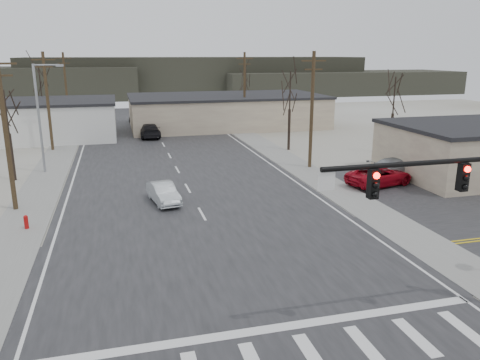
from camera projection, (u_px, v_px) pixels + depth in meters
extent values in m
plane|color=silver|center=(232.00, 269.00, 21.90)|extent=(140.00, 140.00, 0.00)
cube|color=black|center=(186.00, 185.00, 35.90)|extent=(18.00, 110.00, 0.05)
cube|color=black|center=(232.00, 269.00, 21.90)|extent=(90.00, 10.00, 0.04)
cube|color=gray|center=(47.00, 178.00, 37.96)|extent=(3.00, 90.00, 0.06)
cube|color=gray|center=(292.00, 163.00, 43.17)|extent=(3.00, 90.00, 0.06)
cylinder|color=black|center=(435.00, 162.00, 15.87)|extent=(8.40, 0.18, 0.18)
cube|color=black|center=(463.00, 177.00, 16.32)|extent=(0.32, 0.30, 1.00)
cube|color=black|center=(373.00, 184.00, 15.46)|extent=(0.32, 0.30, 1.00)
sphere|color=#FF0C05|center=(468.00, 169.00, 16.08)|extent=(0.22, 0.22, 0.22)
sphere|color=#FF0C05|center=(377.00, 176.00, 15.22)|extent=(0.22, 0.22, 0.22)
cube|color=silver|center=(326.00, 181.00, 14.99)|extent=(0.60, 0.04, 0.60)
cylinder|color=#A50C0C|center=(26.00, 224.00, 26.77)|extent=(0.24, 0.24, 0.70)
sphere|color=#A50C0C|center=(26.00, 217.00, 26.67)|extent=(0.24, 0.24, 0.24)
cube|color=silver|center=(18.00, 121.00, 54.77)|extent=(22.00, 12.00, 4.20)
cube|color=black|center=(16.00, 102.00, 54.18)|extent=(22.30, 12.30, 0.30)
cube|color=#C1B393|center=(226.00, 112.00, 64.91)|extent=(26.00, 14.00, 4.00)
cube|color=black|center=(226.00, 96.00, 64.35)|extent=(26.30, 14.30, 0.30)
cube|color=#C1B393|center=(480.00, 151.00, 38.48)|extent=(14.00, 10.00, 4.00)
cylinder|color=#40321E|center=(6.00, 133.00, 28.98)|extent=(0.30, 0.30, 10.00)
cylinder|color=#40321E|center=(48.00, 102.00, 47.65)|extent=(0.30, 0.30, 10.00)
cube|color=#40321E|center=(43.00, 60.00, 46.55)|extent=(2.20, 0.12, 0.12)
cube|color=#40321E|center=(44.00, 67.00, 46.73)|extent=(1.60, 0.12, 0.12)
cylinder|color=#40321E|center=(66.00, 89.00, 66.32)|extent=(0.30, 0.30, 10.00)
cube|color=#40321E|center=(63.00, 58.00, 65.22)|extent=(2.20, 0.12, 0.12)
cube|color=#40321E|center=(64.00, 63.00, 65.41)|extent=(1.60, 0.12, 0.12)
cylinder|color=#40321E|center=(312.00, 111.00, 40.23)|extent=(0.30, 0.30, 10.00)
cube|color=#40321E|center=(314.00, 61.00, 39.13)|extent=(2.20, 0.12, 0.12)
cube|color=#40321E|center=(313.00, 69.00, 39.31)|extent=(1.60, 0.12, 0.12)
cylinder|color=#40321E|center=(245.00, 92.00, 60.77)|extent=(0.30, 0.30, 10.00)
cube|color=#40321E|center=(245.00, 58.00, 59.67)|extent=(2.20, 0.12, 0.12)
cube|color=#40321E|center=(245.00, 64.00, 59.85)|extent=(1.60, 0.12, 0.12)
cylinder|color=gray|center=(39.00, 120.00, 38.56)|extent=(0.20, 0.20, 9.00)
cylinder|color=gray|center=(46.00, 65.00, 37.66)|extent=(2.00, 0.12, 0.12)
cube|color=gray|center=(60.00, 65.00, 37.92)|extent=(0.60, 0.25, 0.18)
cylinder|color=black|center=(12.00, 157.00, 36.89)|extent=(0.28, 0.28, 3.75)
cylinder|color=black|center=(7.00, 114.00, 36.01)|extent=(0.14, 0.14, 3.75)
cylinder|color=black|center=(289.00, 130.00, 48.69)|extent=(0.28, 0.28, 4.25)
cylinder|color=black|center=(290.00, 92.00, 47.69)|extent=(0.14, 0.14, 4.25)
cylinder|color=black|center=(44.00, 114.00, 60.82)|extent=(0.28, 0.28, 4.50)
cylinder|color=black|center=(40.00, 82.00, 59.76)|extent=(0.14, 0.14, 4.50)
cylinder|color=black|center=(246.00, 105.00, 73.61)|extent=(0.28, 0.28, 4.00)
cylinder|color=black|center=(246.00, 82.00, 72.67)|extent=(0.14, 0.14, 4.00)
cylinder|color=black|center=(391.00, 133.00, 47.32)|extent=(0.28, 0.28, 4.00)
cylinder|color=black|center=(394.00, 97.00, 46.38)|extent=(0.14, 0.14, 4.00)
cube|color=#333026|center=(198.00, 76.00, 114.04)|extent=(80.00, 18.00, 9.00)
cube|color=#333026|center=(340.00, 83.00, 117.49)|extent=(60.00, 18.00, 5.50)
imported|color=#AAB1B5|center=(163.00, 193.00, 31.45)|extent=(2.11, 4.25, 1.34)
imported|color=black|center=(149.00, 130.00, 56.21)|extent=(2.43, 5.78, 1.67)
imported|color=black|center=(137.00, 116.00, 69.65)|extent=(2.83, 4.95, 1.59)
imported|color=#9E0816|center=(379.00, 176.00, 35.59)|extent=(5.87, 3.81, 1.50)
imported|color=#90969A|center=(398.00, 167.00, 38.02)|extent=(5.82, 3.61, 1.57)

